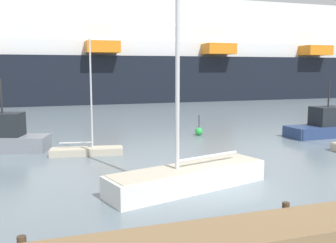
{
  "coord_description": "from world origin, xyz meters",
  "views": [
    {
      "loc": [
        -7.47,
        -13.13,
        5.11
      ],
      "look_at": [
        0.0,
        9.3,
        1.83
      ],
      "focal_mm": 41.4,
      "sensor_mm": 36.0,
      "label": 1
    }
  ],
  "objects_px": {
    "channel_buoy_0": "(199,131)",
    "cruise_ship": "(93,56)",
    "fishing_boat_2": "(0,138)",
    "fishing_boat_1": "(325,126)",
    "sailboat_0": "(188,175)",
    "sailboat_3": "(87,149)"
  },
  "relations": [
    {
      "from": "sailboat_3",
      "to": "fishing_boat_1",
      "type": "height_order",
      "value": "sailboat_3"
    },
    {
      "from": "fishing_boat_2",
      "to": "channel_buoy_0",
      "type": "distance_m",
      "value": 13.92
    },
    {
      "from": "sailboat_3",
      "to": "cruise_ship",
      "type": "bearing_deg",
      "value": 91.24
    },
    {
      "from": "sailboat_3",
      "to": "cruise_ship",
      "type": "relative_size",
      "value": 0.05
    },
    {
      "from": "fishing_boat_1",
      "to": "cruise_ship",
      "type": "height_order",
      "value": "cruise_ship"
    },
    {
      "from": "sailboat_3",
      "to": "channel_buoy_0",
      "type": "relative_size",
      "value": 4.37
    },
    {
      "from": "cruise_ship",
      "to": "fishing_boat_2",
      "type": "bearing_deg",
      "value": -105.68
    },
    {
      "from": "sailboat_0",
      "to": "fishing_boat_1",
      "type": "distance_m",
      "value": 16.83
    },
    {
      "from": "fishing_boat_1",
      "to": "channel_buoy_0",
      "type": "xyz_separation_m",
      "value": [
        -8.83,
        3.37,
        -0.48
      ]
    },
    {
      "from": "sailboat_0",
      "to": "fishing_boat_2",
      "type": "height_order",
      "value": "sailboat_0"
    },
    {
      "from": "cruise_ship",
      "to": "sailboat_3",
      "type": "bearing_deg",
      "value": -97.81
    },
    {
      "from": "fishing_boat_2",
      "to": "channel_buoy_0",
      "type": "bearing_deg",
      "value": 23.61
    },
    {
      "from": "cruise_ship",
      "to": "channel_buoy_0",
      "type": "bearing_deg",
      "value": -84.57
    },
    {
      "from": "sailboat_3",
      "to": "sailboat_0",
      "type": "bearing_deg",
      "value": -57.89
    },
    {
      "from": "sailboat_3",
      "to": "cruise_ship",
      "type": "distance_m",
      "value": 40.85
    },
    {
      "from": "sailboat_0",
      "to": "cruise_ship",
      "type": "height_order",
      "value": "cruise_ship"
    },
    {
      "from": "channel_buoy_0",
      "to": "cruise_ship",
      "type": "xyz_separation_m",
      "value": [
        -3.12,
        35.8,
        6.73
      ]
    },
    {
      "from": "cruise_ship",
      "to": "sailboat_0",
      "type": "bearing_deg",
      "value": -92.51
    },
    {
      "from": "sailboat_0",
      "to": "channel_buoy_0",
      "type": "height_order",
      "value": "sailboat_0"
    },
    {
      "from": "sailboat_0",
      "to": "channel_buoy_0",
      "type": "distance_m",
      "value": 13.28
    },
    {
      "from": "channel_buoy_0",
      "to": "cruise_ship",
      "type": "bearing_deg",
      "value": 94.98
    },
    {
      "from": "sailboat_0",
      "to": "sailboat_3",
      "type": "bearing_deg",
      "value": -82.81
    }
  ]
}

